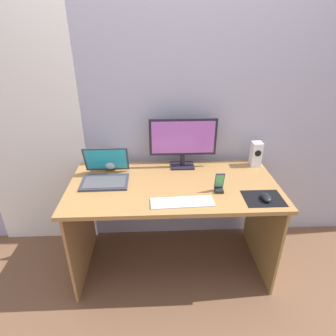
{
  "coord_description": "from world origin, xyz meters",
  "views": [
    {
      "loc": [
        -0.11,
        -1.71,
        1.75
      ],
      "look_at": [
        -0.04,
        -0.02,
        0.89
      ],
      "focal_mm": 30.11,
      "sensor_mm": 36.0,
      "label": 1
    }
  ],
  "objects_px": {
    "fishbowl": "(111,159)",
    "keyboard_external": "(182,202)",
    "phone_in_dock": "(219,185)",
    "monitor": "(183,140)",
    "speaker_right": "(256,154)",
    "laptop": "(105,174)",
    "mouse": "(266,197)"
  },
  "relations": [
    {
      "from": "fishbowl",
      "to": "keyboard_external",
      "type": "relative_size",
      "value": 0.42
    },
    {
      "from": "mouse",
      "to": "phone_in_dock",
      "type": "relative_size",
      "value": 0.72
    },
    {
      "from": "monitor",
      "to": "speaker_right",
      "type": "distance_m",
      "value": 0.59
    },
    {
      "from": "speaker_right",
      "to": "fishbowl",
      "type": "xyz_separation_m",
      "value": [
        -1.13,
        -0.0,
        -0.02
      ]
    },
    {
      "from": "speaker_right",
      "to": "monitor",
      "type": "bearing_deg",
      "value": 179.53
    },
    {
      "from": "monitor",
      "to": "keyboard_external",
      "type": "bearing_deg",
      "value": -95.19
    },
    {
      "from": "fishbowl",
      "to": "keyboard_external",
      "type": "xyz_separation_m",
      "value": [
        0.51,
        -0.5,
        -0.07
      ]
    },
    {
      "from": "monitor",
      "to": "phone_in_dock",
      "type": "distance_m",
      "value": 0.47
    },
    {
      "from": "speaker_right",
      "to": "mouse",
      "type": "bearing_deg",
      "value": -99.72
    },
    {
      "from": "phone_in_dock",
      "to": "speaker_right",
      "type": "bearing_deg",
      "value": 46.18
    },
    {
      "from": "mouse",
      "to": "speaker_right",
      "type": "bearing_deg",
      "value": 84.43
    },
    {
      "from": "speaker_right",
      "to": "laptop",
      "type": "height_order",
      "value": "laptop"
    },
    {
      "from": "fishbowl",
      "to": "mouse",
      "type": "bearing_deg",
      "value": -25.42
    },
    {
      "from": "monitor",
      "to": "speaker_right",
      "type": "bearing_deg",
      "value": -0.47
    },
    {
      "from": "fishbowl",
      "to": "phone_in_dock",
      "type": "bearing_deg",
      "value": -26.22
    },
    {
      "from": "phone_in_dock",
      "to": "keyboard_external",
      "type": "bearing_deg",
      "value": -153.52
    },
    {
      "from": "monitor",
      "to": "laptop",
      "type": "relative_size",
      "value": 1.55
    },
    {
      "from": "laptop",
      "to": "phone_in_dock",
      "type": "xyz_separation_m",
      "value": [
        0.78,
        -0.19,
        0.0
      ]
    },
    {
      "from": "speaker_right",
      "to": "mouse",
      "type": "height_order",
      "value": "speaker_right"
    },
    {
      "from": "keyboard_external",
      "to": "monitor",
      "type": "bearing_deg",
      "value": 82.09
    },
    {
      "from": "monitor",
      "to": "phone_in_dock",
      "type": "xyz_separation_m",
      "value": [
        0.21,
        -0.38,
        -0.17
      ]
    },
    {
      "from": "monitor",
      "to": "speaker_right",
      "type": "height_order",
      "value": "monitor"
    },
    {
      "from": "fishbowl",
      "to": "phone_in_dock",
      "type": "height_order",
      "value": "fishbowl"
    },
    {
      "from": "fishbowl",
      "to": "keyboard_external",
      "type": "distance_m",
      "value": 0.72
    },
    {
      "from": "laptop",
      "to": "fishbowl",
      "type": "xyz_separation_m",
      "value": [
        0.02,
        0.19,
        0.03
      ]
    },
    {
      "from": "laptop",
      "to": "fishbowl",
      "type": "relative_size",
      "value": 1.98
    },
    {
      "from": "phone_in_dock",
      "to": "laptop",
      "type": "bearing_deg",
      "value": 166.33
    },
    {
      "from": "keyboard_external",
      "to": "mouse",
      "type": "relative_size",
      "value": 3.96
    },
    {
      "from": "laptop",
      "to": "phone_in_dock",
      "type": "height_order",
      "value": "laptop"
    },
    {
      "from": "laptop",
      "to": "mouse",
      "type": "bearing_deg",
      "value": -16.27
    },
    {
      "from": "monitor",
      "to": "mouse",
      "type": "bearing_deg",
      "value": -45.82
    },
    {
      "from": "speaker_right",
      "to": "laptop",
      "type": "distance_m",
      "value": 1.16
    }
  ]
}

